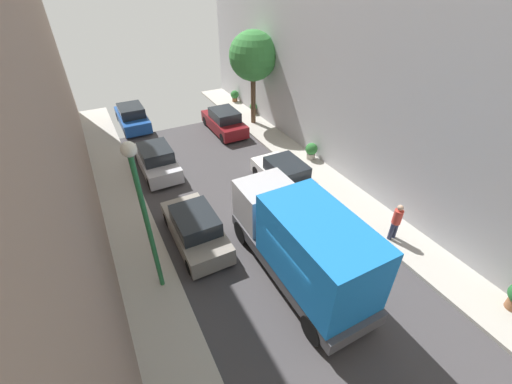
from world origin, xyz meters
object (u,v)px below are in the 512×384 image
(parked_car_right_2, at_px, (224,122))
(street_tree_1, at_px, (253,56))
(pedestrian, at_px, (396,221))
(parked_car_left_1, at_px, (196,229))
(parked_car_left_3, at_px, (132,117))
(potted_plant_4, at_px, (253,108))
(delivery_truck, at_px, (302,243))
(parked_car_right_1, at_px, (285,176))
(parked_car_left_2, at_px, (157,160))
(lamp_post, at_px, (142,202))
(potted_plant_1, at_px, (235,95))
(potted_plant_0, at_px, (311,150))

(parked_car_right_2, relative_size, street_tree_1, 0.69)
(pedestrian, bearing_deg, parked_car_left_1, 152.57)
(parked_car_left_3, xyz_separation_m, potted_plant_4, (8.49, -2.10, -0.12))
(delivery_truck, bearing_deg, potted_plant_4, 68.54)
(parked_car_left_1, height_order, parked_car_right_1, same)
(parked_car_left_2, distance_m, lamp_post, 8.85)
(street_tree_1, xyz_separation_m, potted_plant_1, (0.61, 4.47, -4.00))
(parked_car_left_1, relative_size, potted_plant_0, 4.30)
(parked_car_right_2, bearing_deg, parked_car_left_1, -119.71)
(lamp_post, bearing_deg, parked_car_left_2, 76.70)
(pedestrian, bearing_deg, parked_car_right_2, 98.11)
(parked_car_left_1, relative_size, pedestrian, 2.44)
(potted_plant_0, bearing_deg, parked_car_right_2, 115.16)
(parked_car_left_2, height_order, parked_car_left_3, same)
(parked_car_left_2, relative_size, potted_plant_1, 4.66)
(potted_plant_0, distance_m, potted_plant_4, 7.74)
(parked_car_left_2, height_order, parked_car_right_1, same)
(street_tree_1, bearing_deg, delivery_truck, -110.76)
(parked_car_right_1, height_order, delivery_truck, delivery_truck)
(pedestrian, bearing_deg, potted_plant_0, 82.24)
(parked_car_right_1, distance_m, potted_plant_4, 9.90)
(pedestrian, height_order, potted_plant_1, pedestrian)
(parked_car_left_2, relative_size, parked_car_left_3, 1.00)
(parked_car_left_3, height_order, potted_plant_4, parked_car_left_3)
(parked_car_left_2, height_order, parked_car_right_2, same)
(delivery_truck, relative_size, potted_plant_1, 7.32)
(lamp_post, bearing_deg, parked_car_right_2, 56.69)
(parked_car_left_3, bearing_deg, pedestrian, -66.78)
(parked_car_left_2, distance_m, parked_car_left_3, 6.81)
(potted_plant_4, bearing_deg, pedestrian, -94.61)
(street_tree_1, bearing_deg, parked_car_left_1, -128.70)
(street_tree_1, relative_size, potted_plant_1, 6.77)
(potted_plant_4, relative_size, lamp_post, 0.14)
(potted_plant_1, bearing_deg, potted_plant_4, -87.20)
(parked_car_left_2, distance_m, parked_car_right_1, 7.16)
(parked_car_left_3, height_order, potted_plant_1, parked_car_left_3)
(potted_plant_1, bearing_deg, pedestrian, -93.36)
(potted_plant_1, bearing_deg, parked_car_left_3, -173.76)
(parked_car_left_2, xyz_separation_m, parked_car_right_2, (5.40, 3.07, 0.00))
(pedestrian, bearing_deg, parked_car_left_2, 125.61)
(delivery_truck, relative_size, pedestrian, 3.84)
(parked_car_right_1, relative_size, delivery_truck, 0.64)
(parked_car_left_2, xyz_separation_m, parked_car_right_1, (5.40, -4.70, 0.00))
(potted_plant_4, bearing_deg, lamp_post, -129.18)
(parked_car_left_1, height_order, potted_plant_1, parked_car_left_1)
(parked_car_left_1, xyz_separation_m, potted_plant_1, (8.34, 14.12, -0.07))
(parked_car_left_3, distance_m, delivery_truck, 17.07)
(parked_car_left_3, relative_size, delivery_truck, 0.64)
(parked_car_left_1, bearing_deg, delivery_truck, -53.28)
(parked_car_right_2, bearing_deg, potted_plant_4, 27.99)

